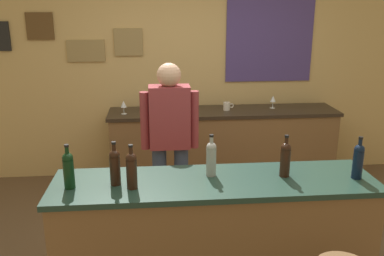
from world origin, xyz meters
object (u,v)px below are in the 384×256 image
at_px(wine_bottle_f, 358,160).
at_px(wine_glass_b, 147,103).
at_px(wine_bottle_a, 68,169).
at_px(wine_bottle_b, 115,166).
at_px(bartender, 170,139).
at_px(wine_bottle_c, 132,169).
at_px(wine_glass_c, 161,102).
at_px(wine_glass_a, 124,105).
at_px(wine_glass_e, 273,99).
at_px(coffee_mug, 227,106).
at_px(wine_glass_d, 169,102).
at_px(wine_bottle_e, 285,158).
at_px(wine_bottle_d, 211,158).

distance_m(wine_bottle_f, wine_glass_b, 2.56).
relative_size(wine_bottle_a, wine_bottle_b, 1.00).
relative_size(bartender, wine_bottle_c, 5.29).
bearing_deg(wine_glass_c, wine_bottle_a, -107.16).
bearing_deg(wine_glass_a, wine_glass_e, 3.98).
distance_m(wine_bottle_a, wine_glass_c, 2.20).
distance_m(wine_glass_e, coffee_mug, 0.57).
distance_m(wine_glass_d, coffee_mug, 0.68).
bearing_deg(wine_bottle_c, wine_glass_b, 87.92).
xyz_separation_m(wine_bottle_c, wine_glass_a, (-0.19, 2.07, -0.05)).
height_order(wine_bottle_c, wine_glass_c, wine_bottle_c).
bearing_deg(wine_glass_c, wine_glass_e, 2.03).
xyz_separation_m(wine_bottle_b, coffee_mug, (1.12, 2.07, -0.11)).
relative_size(bartender, wine_bottle_b, 5.29).
bearing_deg(wine_bottle_b, wine_glass_c, 80.45).
height_order(bartender, wine_glass_d, bartender).
bearing_deg(wine_bottle_e, wine_bottle_d, 173.59).
relative_size(wine_bottle_e, wine_glass_b, 1.97).
xyz_separation_m(wine_bottle_c, wine_glass_d, (0.33, 2.16, -0.05)).
bearing_deg(wine_glass_b, wine_bottle_f, -54.37).
height_order(wine_bottle_e, wine_glass_b, wine_bottle_e).
bearing_deg(wine_glass_d, wine_bottle_a, -109.42).
distance_m(bartender, wine_glass_d, 1.17).
bearing_deg(wine_glass_c, wine_glass_a, -169.97).
xyz_separation_m(wine_bottle_f, wine_glass_a, (-1.76, 2.04, -0.05)).
height_order(wine_bottle_f, wine_glass_d, wine_bottle_f).
bearing_deg(coffee_mug, wine_glass_d, 178.61).
distance_m(wine_bottle_a, wine_bottle_e, 1.49).
distance_m(wine_bottle_b, wine_glass_a, 2.00).
bearing_deg(bartender, wine_glass_a, 114.15).
xyz_separation_m(wine_glass_b, wine_glass_c, (0.16, 0.03, 0.00)).
relative_size(wine_bottle_c, wine_glass_c, 1.97).
height_order(wine_bottle_d, coffee_mug, wine_bottle_d).
xyz_separation_m(wine_bottle_b, wine_glass_b, (0.19, 2.04, -0.05)).
bearing_deg(wine_bottle_f, wine_bottle_a, 179.58).
relative_size(wine_glass_a, wine_glass_d, 1.00).
relative_size(wine_bottle_c, wine_bottle_d, 1.00).
height_order(wine_bottle_e, coffee_mug, wine_bottle_e).
bearing_deg(coffee_mug, wine_bottle_b, -118.45).
bearing_deg(bartender, wine_glass_e, 43.05).
height_order(wine_bottle_a, wine_bottle_d, same).
height_order(wine_bottle_a, wine_bottle_c, same).
xyz_separation_m(wine_bottle_c, coffee_mug, (1.01, 2.14, -0.11)).
relative_size(wine_glass_b, coffee_mug, 1.24).
relative_size(wine_glass_b, wine_glass_c, 1.00).
xyz_separation_m(wine_bottle_d, wine_glass_b, (-0.48, 1.94, -0.05)).
bearing_deg(wine_glass_e, wine_bottle_e, -103.55).
height_order(wine_bottle_c, wine_glass_d, wine_bottle_c).
bearing_deg(wine_glass_b, wine_glass_d, 11.62).
bearing_deg(wine_glass_a, wine_bottle_b, -87.77).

